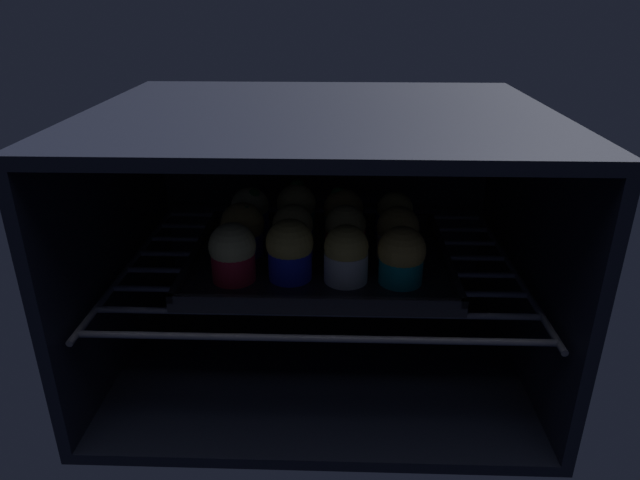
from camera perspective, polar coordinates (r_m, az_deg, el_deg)
name	(u,v)px	position (r cm, az deg, el deg)	size (l,w,h in cm)	color
oven_cavity	(321,230)	(83.44, 0.11, 0.97)	(59.00, 47.00, 37.00)	black
oven_rack	(320,264)	(80.98, 0.01, -2.41)	(54.80, 42.00, 0.80)	#444756
baking_tray	(320,259)	(80.05, 0.00, -1.87)	(35.58, 28.36, 2.20)	black
muffin_row0_col0	(233,253)	(72.59, -8.75, -1.30)	(6.01, 6.01, 7.68)	red
muffin_row0_col1	(290,250)	(72.16, -3.05, -1.01)	(6.09, 6.09, 8.01)	#1928B7
muffin_row0_col2	(346,255)	(71.58, 2.64, -1.49)	(5.62, 5.62, 7.54)	silver
muffin_row0_col3	(401,256)	(71.88, 8.17, -1.64)	(6.10, 6.10, 7.48)	#0C8C84
muffin_row1_col0	(243,230)	(79.65, -7.75, 1.04)	(6.13, 6.13, 7.52)	#1928B7
muffin_row1_col1	(293,232)	(78.30, -2.74, 0.83)	(5.64, 5.64, 7.55)	#1928B7
muffin_row1_col2	(345,232)	(78.49, 2.56, 0.84)	(5.67, 5.67, 7.38)	red
muffin_row1_col3	(398,233)	(78.99, 7.79, 0.70)	(5.86, 5.86, 7.31)	silver
muffin_row2_col0	(250,212)	(85.92, -7.00, 2.76)	(5.62, 5.62, 7.53)	#1928B7
muffin_row2_col1	(296,210)	(85.42, -2.38, 3.04)	(5.85, 5.85, 8.35)	#0C8C84
muffin_row2_col2	(343,214)	(84.82, 2.35, 2.64)	(5.92, 5.92, 7.66)	#0C8C84
muffin_row2_col3	(394,216)	(85.36, 7.48, 2.42)	(5.60, 5.60, 7.03)	#1928B7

